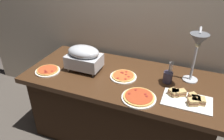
{
  "coord_description": "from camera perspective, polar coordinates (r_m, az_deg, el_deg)",
  "views": [
    {
      "loc": [
        0.58,
        -1.7,
        1.88
      ],
      "look_at": [
        -0.11,
        0.0,
        0.81
      ],
      "focal_mm": 34.87,
      "sensor_mm": 36.0,
      "label": 1
    }
  ],
  "objects": [
    {
      "name": "buffet_table",
      "position": [
        2.34,
        2.43,
        -9.52
      ],
      "size": [
        1.9,
        0.84,
        0.76
      ],
      "color": "#422816",
      "rests_on": "ground_plane"
    },
    {
      "name": "ground_plane",
      "position": [
        2.6,
        2.25,
        -16.07
      ],
      "size": [
        8.0,
        8.0,
        0.0
      ],
      "primitive_type": "plane",
      "color": "#4C443D"
    },
    {
      "name": "back_wall",
      "position": [
        2.38,
        7.06,
        13.38
      ],
      "size": [
        4.4,
        0.04,
        2.4
      ],
      "primitive_type": "cube",
      "color": "#B7A893",
      "rests_on": "ground_plane"
    },
    {
      "name": "heat_lamp",
      "position": [
        1.89,
        21.51,
        6.04
      ],
      "size": [
        0.15,
        0.31,
        0.53
      ],
      "color": "#B7BABF",
      "rests_on": "buffet_table"
    },
    {
      "name": "utensil_holder",
      "position": [
        2.07,
        14.42,
        -1.75
      ],
      "size": [
        0.08,
        0.08,
        0.22
      ],
      "color": "#383347",
      "rests_on": "buffet_table"
    },
    {
      "name": "pizza_plate_front",
      "position": [
        1.84,
        7.05,
        -7.09
      ],
      "size": [
        0.29,
        0.29,
        0.03
      ],
      "color": "white",
      "rests_on": "buffet_table"
    },
    {
      "name": "pizza_plate_center",
      "position": [
        2.29,
        -16.51,
        -0.11
      ],
      "size": [
        0.25,
        0.25,
        0.03
      ],
      "color": "white",
      "rests_on": "buffet_table"
    },
    {
      "name": "sandwich_platter",
      "position": [
        1.9,
        19.15,
        -7.08
      ],
      "size": [
        0.39,
        0.24,
        0.06
      ],
      "color": "white",
      "rests_on": "buffet_table"
    },
    {
      "name": "chafing_dish",
      "position": [
        2.17,
        -7.4,
        3.44
      ],
      "size": [
        0.34,
        0.23,
        0.26
      ],
      "color": "#B7BABF",
      "rests_on": "buffet_table"
    },
    {
      "name": "sauce_cup_far",
      "position": [
        2.45,
        -6.66,
        3.34
      ],
      "size": [
        0.06,
        0.06,
        0.04
      ],
      "color": "black",
      "rests_on": "buffet_table"
    },
    {
      "name": "sauce_cup_near",
      "position": [
        2.54,
        -10.09,
        4.15
      ],
      "size": [
        0.06,
        0.06,
        0.04
      ],
      "color": "black",
      "rests_on": "buffet_table"
    },
    {
      "name": "pizza_plate_raised_stand",
      "position": [
        2.1,
        2.99,
        -1.63
      ],
      "size": [
        0.26,
        0.26,
        0.03
      ],
      "color": "white",
      "rests_on": "buffet_table"
    }
  ]
}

